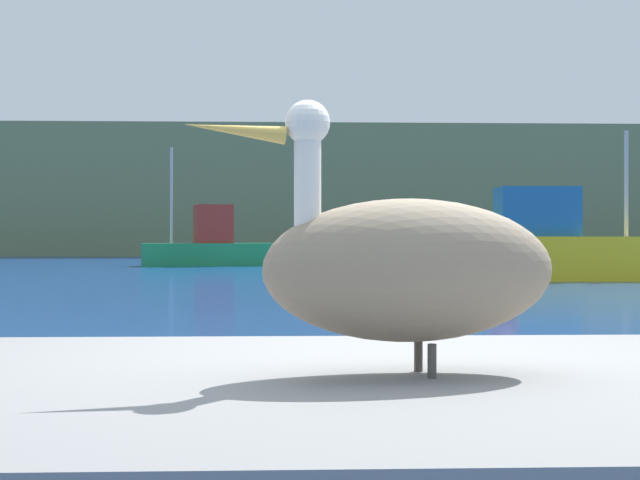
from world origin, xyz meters
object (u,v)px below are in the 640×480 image
Objects in this scene: pelican at (407,266)px; mooring_buoy at (501,290)px; fishing_boat_green at (213,246)px; fishing_boat_yellow at (556,248)px.

mooring_buoy is at bearing -113.72° from pelican.
fishing_boat_green is 18.55m from fishing_boat_yellow.
fishing_boat_yellow is 10.02× the size of mooring_buoy.
fishing_boat_green is 10.07× the size of mooring_buoy.
fishing_boat_yellow is at bearing 114.07° from fishing_boat_green.
pelican is 0.20× the size of fishing_boat_yellow.
pelican is at bearing -104.40° from mooring_buoy.
mooring_buoy is at bearing -108.62° from fishing_boat_yellow.
fishing_boat_yellow is (11.15, -14.82, 0.10)m from fishing_boat_green.
mooring_buoy is (6.94, -25.87, -0.54)m from fishing_boat_green.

